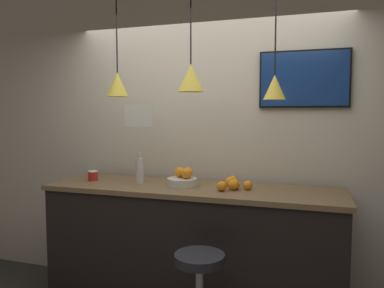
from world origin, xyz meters
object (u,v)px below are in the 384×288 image
object	(u,v)px
juice_bottle	(140,170)
spread_jar	(93,176)
fruit_bowl	(183,179)
mounted_tv	(304,79)

from	to	relation	value
juice_bottle	spread_jar	size ratio (longest dim) A/B	3.11
fruit_bowl	juice_bottle	distance (m)	0.39
fruit_bowl	spread_jar	distance (m)	0.85
juice_bottle	mounted_tv	size ratio (longest dim) A/B	0.37
fruit_bowl	juice_bottle	world-z (taller)	juice_bottle
fruit_bowl	spread_jar	bearing A→B (deg)	-179.45
juice_bottle	spread_jar	bearing A→B (deg)	180.00
mounted_tv	juice_bottle	bearing A→B (deg)	-162.92
mounted_tv	spread_jar	bearing A→B (deg)	-167.17
fruit_bowl	juice_bottle	xyz separation A→B (m)	(-0.39, -0.01, 0.06)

